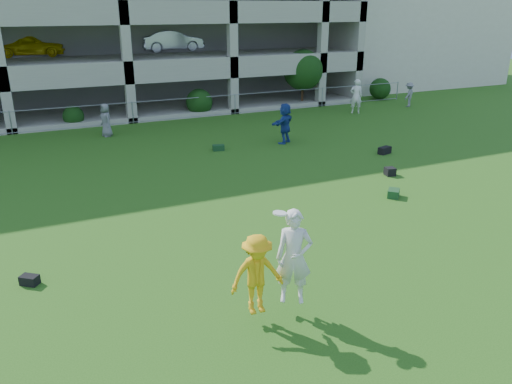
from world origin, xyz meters
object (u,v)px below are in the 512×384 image
frisbee_contest (271,268)px  bystander_e (356,96)px  parking_garage (98,6)px  stucco_building (379,19)px  bystander_d (285,123)px  crate_d (390,171)px  bystander_f (409,95)px  bystander_c (106,120)px

frisbee_contest → bystander_e: bearing=50.3°
bystander_e → parking_garage: size_ratio=0.07×
stucco_building → bystander_d: bearing=-137.3°
stucco_building → crate_d: stucco_building is taller
bystander_e → crate_d: bearing=84.6°
stucco_building → frisbee_contest: 37.58m
bystander_f → frisbee_contest: 25.01m
bystander_c → frisbee_contest: frisbee_contest is taller
stucco_building → crate_d: (-16.09, -22.03, -4.85)m
stucco_building → parking_garage: size_ratio=0.53×
bystander_f → crate_d: bearing=18.5°
frisbee_contest → bystander_d: bearing=61.0°
bystander_c → crate_d: bearing=25.5°
bystander_d → bystander_f: size_ratio=1.23×
parking_garage → bystander_d: bearing=-70.7°
bystander_e → crate_d: 11.88m
bystander_d → bystander_e: size_ratio=0.93×
stucco_building → bystander_c: bearing=-155.4°
frisbee_contest → stucco_building: bearing=49.5°
bystander_d → crate_d: (1.36, -5.92, -0.78)m
stucco_building → frisbee_contest: bearing=-130.5°
frisbee_contest → parking_garage: 28.58m
bystander_d → bystander_f: 12.38m
bystander_e → crate_d: size_ratio=5.72×
bystander_e → parking_garage: bearing=-18.3°
bystander_f → stucco_building: bearing=-146.2°
bystander_c → bystander_d: bystander_d is taller
bystander_d → bystander_e: (7.11, 4.44, 0.07)m
bystander_c → frisbee_contest: (0.48, -17.11, 0.37)m
stucco_building → bystander_d: (-17.45, -16.11, -4.07)m
bystander_c → crate_d: (8.66, -10.71, -0.65)m
bystander_c → crate_d: bystander_c is taller
bystander_d → parking_garage: (-5.55, 15.81, 5.09)m
crate_d → parking_garage: bearing=107.6°
bystander_d → frisbee_contest: frisbee_contest is taller
stucco_building → bystander_c: stucco_building is taller
bystander_c → crate_d: size_ratio=4.59×
bystander_d → crate_d: 6.12m
stucco_building → bystander_e: stucco_building is taller
bystander_f → parking_garage: parking_garage is taller
bystander_e → bystander_c: bearing=22.3°
crate_d → frisbee_contest: (-8.18, -6.40, 1.03)m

